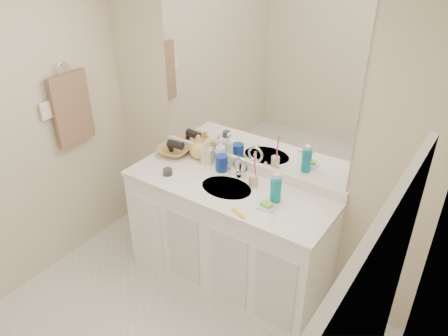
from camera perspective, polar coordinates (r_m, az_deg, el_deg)
The scene contains 23 objects.
wall_back at distance 3.09m, azimuth 3.42°, elevation 4.92°, with size 2.60×0.02×2.40m, color beige.
vanity_cabinet at distance 3.30m, azimuth 0.49°, elevation -9.05°, with size 1.50×0.55×0.85m, color white.
countertop at distance 3.04m, azimuth 0.53°, elevation -2.62°, with size 1.52×0.57×0.03m, color white.
backsplash at distance 3.20m, azimuth 3.13°, elevation 0.29°, with size 1.52×0.03×0.08m, color white.
sink_basin at distance 3.03m, azimuth 0.32°, elevation -2.74°, with size 0.37×0.37×0.02m, color #B6B39F.
faucet at distance 3.12m, azimuth 2.17°, elevation -0.22°, with size 0.02×0.02×0.11m, color silver.
mirror at distance 2.95m, azimuth 3.57°, elevation 11.22°, with size 1.48×0.01×1.20m, color white.
blue_mug at distance 3.19m, azimuth -0.32°, elevation 0.64°, with size 0.09×0.09×0.12m, color navy.
tan_cup at distance 3.03m, azimuth 3.84°, elevation -1.63°, with size 0.06×0.06×0.08m, color beige.
toothbrush at distance 2.97m, azimuth 4.07°, elevation 0.08°, with size 0.01×0.01×0.22m, color #F13F82.
mouthwash_bottle at distance 2.86m, azimuth 6.76°, elevation -2.82°, with size 0.07×0.07×0.17m, color #0C8590.
soap_dish at distance 2.83m, azimuth 5.57°, elevation -5.05°, with size 0.11×0.09×0.01m, color white.
green_soap at distance 2.82m, azimuth 5.59°, elevation -4.76°, with size 0.08×0.05×0.03m, color #83CE32.
orange_comb at distance 2.77m, azimuth 1.88°, elevation -6.01°, with size 0.13×0.03×0.01m, color orange.
dark_jar at distance 3.18m, azimuth -7.37°, elevation -0.50°, with size 0.07×0.07×0.05m, color #302F35.
soap_bottle_white at distance 3.23m, azimuth -0.44°, elevation 2.05°, with size 0.08×0.09×0.22m, color white.
soap_bottle_cream at distance 3.28m, azimuth -2.20°, elevation 2.09°, with size 0.08×0.08×0.18m, color beige.
soap_bottle_yellow at distance 3.36m, azimuth -3.31°, elevation 2.80°, with size 0.15×0.15×0.19m, color #EDBE5C.
wicker_basket at distance 3.45m, azimuth -6.53°, elevation 2.27°, with size 0.25×0.25×0.06m, color #B08147.
hair_dryer at distance 3.41m, azimuth -6.33°, elevation 3.06°, with size 0.06×0.06×0.13m, color black.
towel_ring at distance 3.42m, azimuth -20.32°, elevation 11.97°, with size 0.11×0.11×0.01m, color silver.
hand_towel at distance 3.50m, azimuth -19.25°, elevation 7.29°, with size 0.04×0.32×0.55m, color brown.
switch_plate at distance 3.40m, azimuth -22.24°, elevation 6.94°, with size 0.01×0.09×0.13m, color white.
Camera 1 is at (1.42, -1.10, 2.51)m, focal length 35.00 mm.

